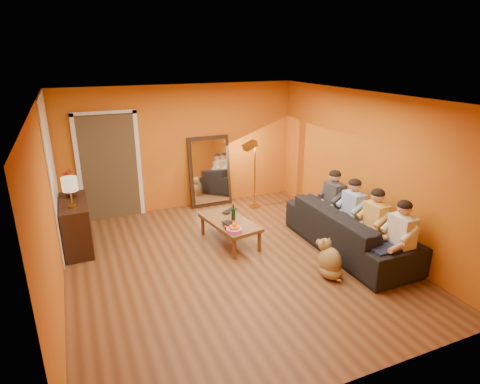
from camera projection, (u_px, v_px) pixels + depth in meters
name	position (u px, v px, depth m)	size (l,w,h in m)	color
room_shell	(223.00, 180.00, 6.33)	(5.00, 5.50, 2.60)	brown
white_accent	(52.00, 174.00, 6.61)	(0.02, 1.90, 2.58)	white
doorway_recess	(109.00, 166.00, 7.99)	(1.06, 0.30, 2.10)	#3F2D19
door_jamb_left	(79.00, 171.00, 7.67)	(0.08, 0.06, 2.20)	white
door_jamb_right	(139.00, 165.00, 8.10)	(0.08, 0.06, 2.20)	white
door_header	(103.00, 113.00, 7.53)	(1.22, 0.06, 0.08)	white
mirror_frame	(210.00, 171.00, 8.68)	(0.92, 0.06, 1.52)	black
mirror_glass	(210.00, 172.00, 8.64)	(0.78, 0.02, 1.36)	white
sideboard	(76.00, 225.00, 6.81)	(0.44, 1.18, 0.85)	black
table_lamp	(71.00, 193.00, 6.33)	(0.24, 0.24, 0.51)	beige
sofa	(349.00, 229.00, 6.77)	(1.00, 2.56, 0.75)	black
coffee_table	(230.00, 232.00, 7.07)	(0.62, 1.22, 0.42)	brown
floor_lamp	(255.00, 175.00, 8.52)	(0.30, 0.24, 1.44)	#BA9036
dog	(330.00, 258.00, 5.98)	(0.33, 0.51, 0.60)	#A18048
person_far_left	(401.00, 239.00, 5.87)	(0.70, 0.44, 1.22)	beige
person_mid_left	(375.00, 225.00, 6.35)	(0.70, 0.44, 1.22)	gold
person_mid_right	(353.00, 213.00, 6.83)	(0.70, 0.44, 1.22)	#89AAD3
person_far_right	(334.00, 203.00, 7.30)	(0.70, 0.44, 1.22)	#333338
fruit_bowl	(234.00, 227.00, 6.54)	(0.26, 0.26, 0.16)	#ED53AB
wine_bottle	(233.00, 213.00, 6.92)	(0.07, 0.07, 0.31)	black
tumbler	(233.00, 215.00, 7.13)	(0.10, 0.10, 0.09)	#B27F3F
laptop	(232.00, 212.00, 7.36)	(0.34, 0.22, 0.03)	black
book_lower	(224.00, 226.00, 6.75)	(0.20, 0.27, 0.03)	black
book_mid	(225.00, 224.00, 6.76)	(0.20, 0.27, 0.02)	#A11912
book_upper	(224.00, 224.00, 6.73)	(0.15, 0.20, 0.02)	black
vase	(71.00, 191.00, 6.85)	(0.20, 0.20, 0.21)	black
flowers	(69.00, 176.00, 6.76)	(0.17, 0.17, 0.51)	#A11912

